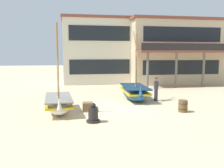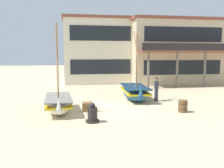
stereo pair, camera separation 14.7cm
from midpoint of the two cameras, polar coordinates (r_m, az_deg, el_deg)
The scene contains 9 objects.
ground_plane at distance 15.09m, azimuth 0.39°, elevation -5.74°, with size 120.00×120.00×0.00m, color #CCB78E.
fishing_boat_near_left at distance 17.86m, azimuth 5.11°, elevation -1.89°, with size 1.88×4.22×5.02m.
fishing_boat_centre_large at distance 14.38m, azimuth -12.79°, elevation -4.47°, with size 1.70×3.88×5.04m.
fisherman_by_hull at distance 17.58m, azimuth 10.14°, elevation -1.26°, with size 0.26×0.36×1.68m.
capstan_winch at distance 12.05m, azimuth -4.81°, elevation -7.21°, with size 0.70×0.70×0.97m.
wooden_barrel at distance 14.65m, azimuth 16.14°, elevation -5.02°, with size 0.56×0.56×0.70m.
cargo_crate at distance 14.45m, azimuth -6.05°, elevation -5.32°, with size 0.61×0.61×0.51m, color brown.
harbor_building_main at distance 28.88m, azimuth -3.68°, elevation 7.86°, with size 8.16×5.42×7.49m.
harbor_building_annex at distance 30.01m, azimuth 13.44°, elevation 7.49°, with size 10.85×8.74×7.32m.
Camera 1 is at (-2.78, -14.46, 3.35)m, focal length 38.70 mm.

